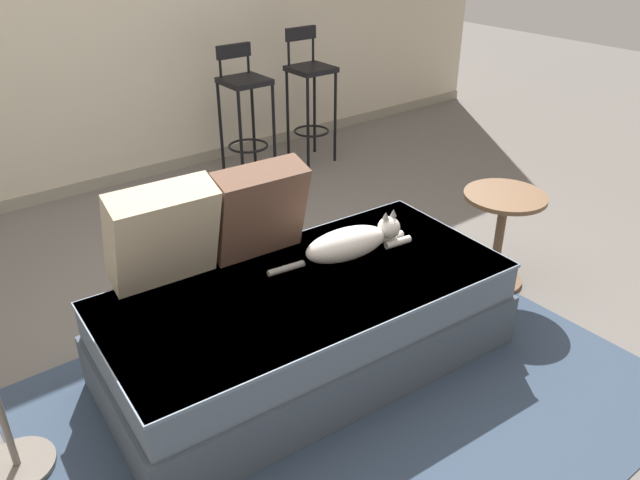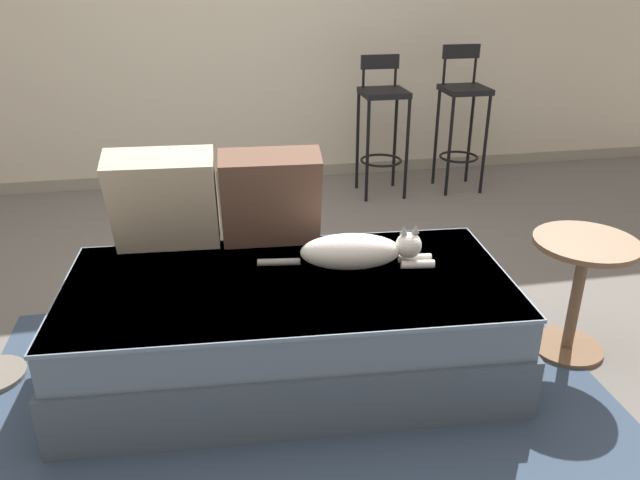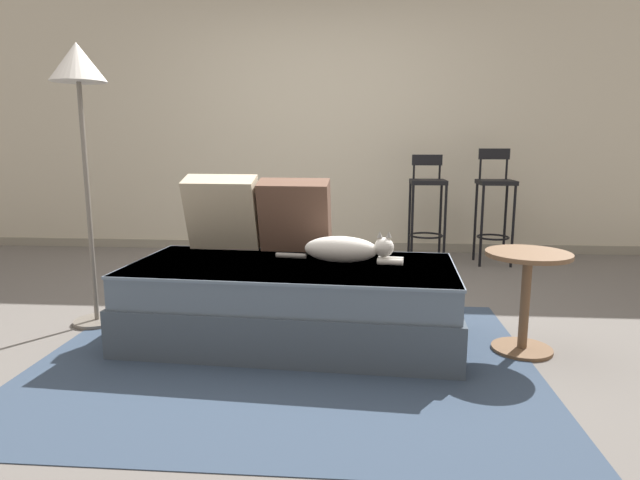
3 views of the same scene
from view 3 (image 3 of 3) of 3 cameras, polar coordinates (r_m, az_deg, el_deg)
ground_plane at (r=3.51m, az=-2.08°, el=-8.18°), size 16.00×16.00×0.00m
wall_back_panel at (r=5.57m, az=0.52°, el=12.24°), size 8.00×0.10×2.60m
wall_baseboard_trim at (r=5.61m, az=0.46°, el=-0.64°), size 8.00×0.02×0.09m
area_rug at (r=2.86m, az=-3.72°, el=-12.53°), size 2.53×1.98×0.01m
couch at (r=3.06m, az=-2.97°, el=-6.53°), size 1.88×0.99×0.44m
throw_pillow_corner at (r=3.41m, az=-10.28°, el=2.93°), size 0.47×0.32×0.48m
throw_pillow_middle at (r=3.30m, az=-2.70°, el=2.66°), size 0.45×0.29×0.46m
cat at (r=3.02m, az=2.83°, el=-1.02°), size 0.74×0.22×0.19m
bar_stool_near_window at (r=5.07m, az=11.37°, el=4.32°), size 0.32×0.32×1.00m
bar_stool_by_doorway at (r=5.18m, az=18.14°, el=4.29°), size 0.32×0.32×1.06m
side_table at (r=3.05m, az=21.12°, el=-4.72°), size 0.44×0.44×0.55m
floor_lamp at (r=3.51m, az=-24.29°, el=14.44°), size 0.32×0.32×1.68m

